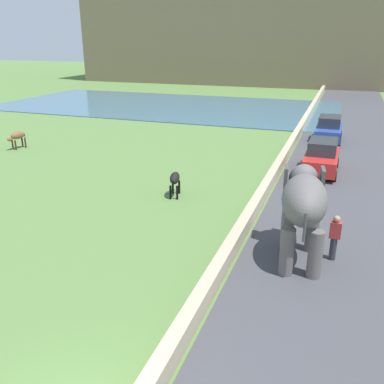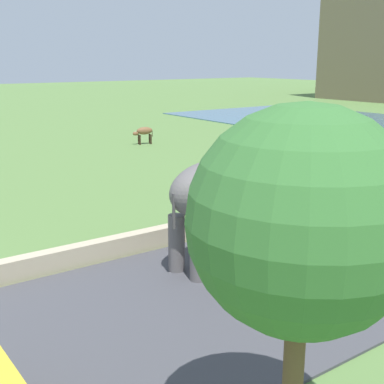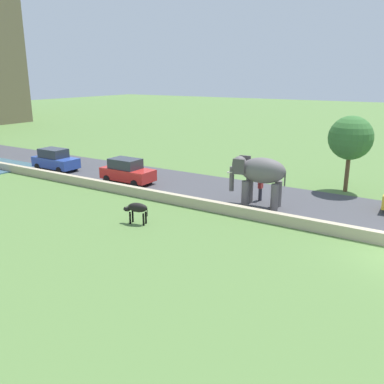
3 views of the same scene
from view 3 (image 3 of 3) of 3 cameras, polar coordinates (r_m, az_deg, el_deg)
The scene contains 8 objects.
road_surface at distance 32.60m, azimuth -9.29°, elevation 2.25°, with size 7.00×120.00×0.06m, color #424247.
barrier_wall at distance 28.51m, azimuth -11.34°, elevation 0.74°, with size 0.40×110.00×0.61m, color tan.
elephant at distance 24.51m, azimuth 9.20°, elevation 2.55°, with size 1.74×3.55×2.99m.
person_beside_elephant at distance 25.85m, azimuth 9.43°, elevation 0.57°, with size 0.36×0.22×1.63m.
car_blue at distance 35.66m, azimuth -18.37°, elevation 4.25°, with size 1.80×4.00×1.80m.
car_red at distance 30.17m, azimuth -8.95°, elevation 2.86°, with size 1.82×4.01×1.80m.
cow_black at distance 21.89m, azimuth -7.64°, elevation -2.28°, with size 0.70×1.42×1.15m.
tree_near at distance 29.11m, azimuth 21.05°, elevation 6.96°, with size 2.88×2.88×5.07m.
Camera 3 is at (-18.58, -1.19, 7.63)m, focal length 38.64 mm.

